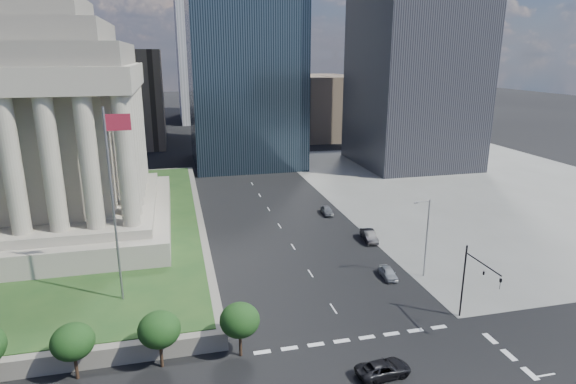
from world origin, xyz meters
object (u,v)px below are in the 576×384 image
object	(u,v)px
pickup_truck	(383,369)
parked_sedan_near	(388,273)
flagpole	(114,196)
war_memorial	(32,95)
street_lamp_north	(426,234)
parked_sedan_mid	(369,236)
parked_sedan_far	(327,210)
traffic_signal_ne	(475,278)

from	to	relation	value
pickup_truck	parked_sedan_near	size ratio (longest dim) A/B	1.26
flagpole	war_memorial	bearing A→B (deg)	116.89
street_lamp_north	pickup_truck	distance (m)	21.69
parked_sedan_near	parked_sedan_mid	size ratio (longest dim) A/B	0.81
flagpole	parked_sedan_far	size ratio (longest dim) A/B	4.84
flagpole	parked_sedan_far	world-z (taller)	flagpole
traffic_signal_ne	parked_sedan_near	xyz separation A→B (m)	(-3.50, 11.93, -4.59)
traffic_signal_ne	street_lamp_north	size ratio (longest dim) A/B	0.80
pickup_truck	flagpole	bearing A→B (deg)	48.81
pickup_truck	parked_sedan_mid	distance (m)	31.39
traffic_signal_ne	parked_sedan_mid	bearing A→B (deg)	92.39
parked_sedan_mid	parked_sedan_near	bearing A→B (deg)	-94.58
war_memorial	parked_sedan_far	world-z (taller)	war_memorial
parked_sedan_far	street_lamp_north	bearing A→B (deg)	-76.96
street_lamp_north	parked_sedan_far	size ratio (longest dim) A/B	2.42
traffic_signal_ne	parked_sedan_near	distance (m)	13.25
flagpole	traffic_signal_ne	size ratio (longest dim) A/B	2.50
flagpole	pickup_truck	world-z (taller)	flagpole
parked_sedan_near	parked_sedan_mid	world-z (taller)	parked_sedan_mid
parked_sedan_near	traffic_signal_ne	bearing A→B (deg)	-68.96
war_memorial	pickup_truck	xyz separation A→B (m)	(34.50, -39.76, -20.72)
flagpole	street_lamp_north	bearing A→B (deg)	1.63
street_lamp_north	parked_sedan_near	distance (m)	6.65
traffic_signal_ne	pickup_truck	xyz separation A→B (m)	(-12.00, -5.45, -4.58)
pickup_truck	war_memorial	bearing A→B (deg)	34.98
flagpole	parked_sedan_far	distance (m)	42.87
street_lamp_north	parked_sedan_mid	xyz separation A→B (m)	(-1.83, 12.64, -4.87)
flagpole	pickup_truck	xyz separation A→B (m)	(22.33, -15.76, -12.44)
war_memorial	parked_sedan_near	bearing A→B (deg)	-27.49
war_memorial	traffic_signal_ne	distance (m)	60.00
war_memorial	parked_sedan_mid	bearing A→B (deg)	-12.83
war_memorial	parked_sedan_near	world-z (taller)	war_memorial
war_memorial	parked_sedan_far	size ratio (longest dim) A/B	9.44
parked_sedan_far	war_memorial	bearing A→B (deg)	-172.25
street_lamp_north	flagpole	bearing A→B (deg)	-178.37
war_memorial	parked_sedan_near	distance (m)	52.72
war_memorial	parked_sedan_mid	xyz separation A→B (m)	(45.50, -10.36, -20.61)
flagpole	pickup_truck	bearing A→B (deg)	-35.21
war_memorial	parked_sedan_far	xyz separation A→B (m)	(43.25, 2.79, -20.70)
traffic_signal_ne	parked_sedan_far	bearing A→B (deg)	95.01
pickup_truck	parked_sedan_far	size ratio (longest dim) A/B	1.18
parked_sedan_near	street_lamp_north	bearing A→B (deg)	-3.55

